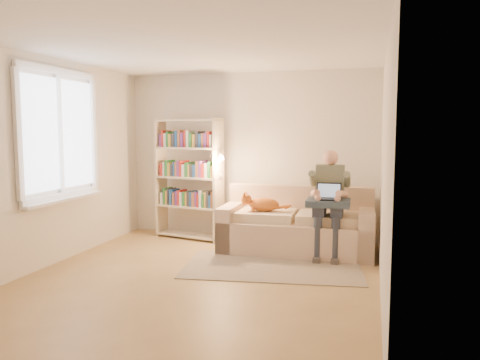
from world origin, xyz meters
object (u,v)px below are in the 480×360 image
(cat, at_px, (260,204))
(bookshelf, at_px, (189,173))
(sofa, at_px, (297,228))
(person, at_px, (329,196))
(laptop, at_px, (327,195))

(cat, relative_size, bookshelf, 0.35)
(sofa, height_order, person, person)
(bookshelf, bearing_deg, sofa, 2.02)
(sofa, distance_m, laptop, 0.73)
(cat, relative_size, laptop, 2.02)
(laptop, bearing_deg, sofa, 147.55)
(cat, bearing_deg, sofa, 14.81)
(sofa, xyz_separation_m, bookshelf, (-1.75, 0.30, 0.71))
(bookshelf, bearing_deg, person, 0.27)
(person, xyz_separation_m, bookshelf, (-2.21, 0.45, 0.22))
(person, xyz_separation_m, laptop, (-0.02, -0.12, 0.03))
(sofa, xyz_separation_m, laptop, (0.43, -0.26, 0.52))
(sofa, distance_m, cat, 0.63)
(laptop, relative_size, bookshelf, 0.17)
(sofa, bearing_deg, laptop, -32.45)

